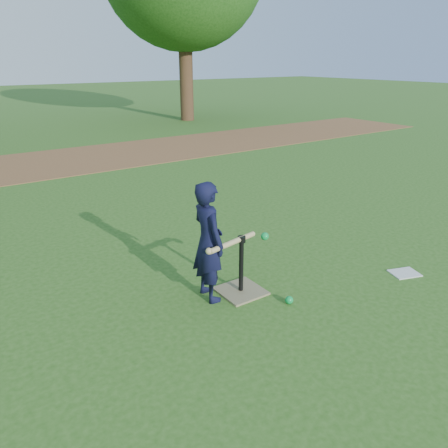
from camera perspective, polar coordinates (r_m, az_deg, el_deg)
ground at (r=4.13m, az=2.24°, el=-11.99°), size 80.00×80.00×0.00m
dirt_strip at (r=10.70m, az=-22.98°, el=7.21°), size 24.00×3.00×0.01m
child at (r=4.17m, az=-2.06°, el=-2.33°), size 0.32×0.46×1.19m
wiffle_ball_ground at (r=4.34m, az=8.51°, el=-9.79°), size 0.08×0.08×0.08m
clipboard at (r=5.26m, az=22.51°, el=-5.94°), size 0.36×0.32×0.01m
batting_tee at (r=4.46m, az=2.23°, el=-7.62°), size 0.44×0.44×0.61m
swing_action at (r=4.18m, az=1.76°, el=-2.35°), size 0.71×0.20×0.08m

